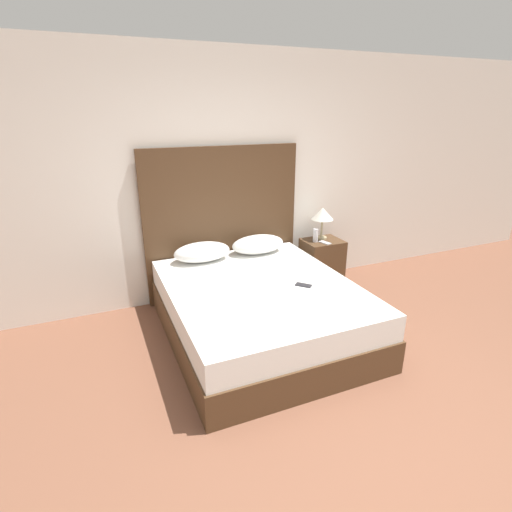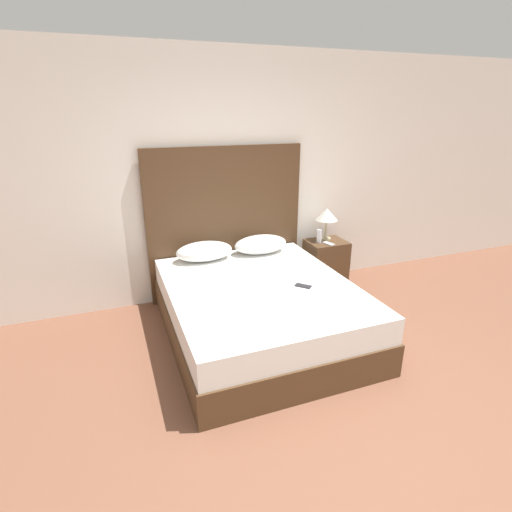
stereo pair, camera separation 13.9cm
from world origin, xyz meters
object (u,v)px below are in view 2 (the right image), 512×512
object	(u,v)px
phone_on_nightstand	(329,243)
bed	(260,311)
phone_on_bed	(303,286)
table_lamp	(327,215)
nightstand	(325,264)

from	to	relation	value
phone_on_nightstand	bed	bearing A→B (deg)	-149.42
bed	phone_on_nightstand	distance (m)	1.35
phone_on_bed	table_lamp	bearing A→B (deg)	51.12
bed	nightstand	world-z (taller)	nightstand
bed	nightstand	distance (m)	1.38
table_lamp	nightstand	bearing A→B (deg)	-104.89
table_lamp	phone_on_nightstand	distance (m)	0.34
phone_on_bed	phone_on_nightstand	world-z (taller)	phone_on_nightstand
table_lamp	phone_on_bed	bearing A→B (deg)	-128.88
bed	phone_on_nightstand	xyz separation A→B (m)	(1.12, 0.66, 0.33)
phone_on_bed	table_lamp	xyz separation A→B (m)	(0.82, 1.01, 0.35)
phone_on_bed	phone_on_nightstand	distance (m)	1.14
phone_on_bed	table_lamp	distance (m)	1.35
phone_on_bed	nightstand	xyz separation A→B (m)	(0.80, 0.94, -0.25)
table_lamp	phone_on_nightstand	bearing A→B (deg)	-107.24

